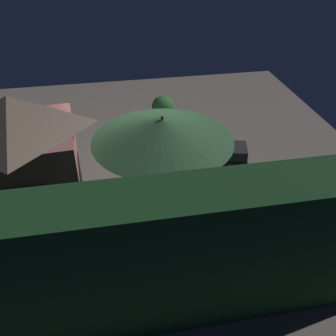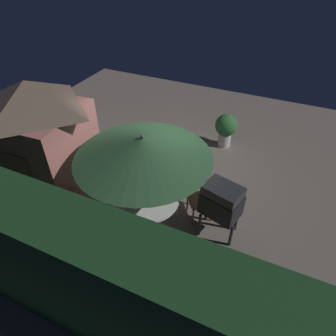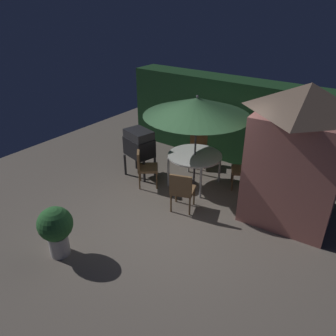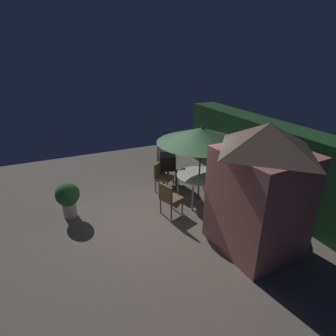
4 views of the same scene
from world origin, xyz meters
name	(u,v)px [view 1 (image 1 of 4)]	position (x,y,z in m)	size (l,w,h in m)	color
ground_plane	(136,173)	(0.00, 0.00, 0.00)	(11.00, 11.00, 0.00)	#6B6056
hedge_backdrop	(161,258)	(0.00, 3.50, 1.08)	(6.83, 0.83, 2.16)	#193D1E
garden_shed	(27,174)	(1.86, 1.65, 1.39)	(1.83, 1.74, 2.72)	#B26B60
patio_table	(163,188)	(-0.36, 1.57, 0.72)	(1.26, 1.26, 0.78)	white
patio_umbrella	(162,130)	(-0.36, 1.57, 1.92)	(2.36, 2.36, 2.17)	#4C4C51
bbq_grill	(228,162)	(-1.70, 1.15, 0.85)	(0.81, 0.66, 1.20)	black
chair_near_shed	(136,165)	(0.02, 0.47, 0.52)	(0.59, 0.59, 0.90)	olive
chair_far_side	(107,224)	(0.68, 2.13, 0.52)	(0.63, 0.62, 0.90)	olive
chair_toward_hedge	(204,231)	(-0.87, 2.56, 0.52)	(0.62, 0.62, 0.90)	olive
chair_toward_house	(202,169)	(-1.29, 0.84, 0.52)	(0.65, 0.65, 0.90)	olive
potted_plant_by_shed	(163,110)	(-0.96, -1.88, 0.56)	(0.60, 0.60, 0.94)	silver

